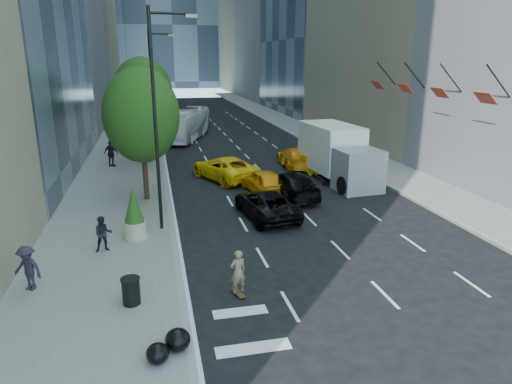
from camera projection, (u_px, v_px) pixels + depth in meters
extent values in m
plane|color=black|center=(318.00, 252.00, 19.62)|extent=(160.00, 160.00, 0.00)
cube|color=slate|center=(129.00, 140.00, 45.74)|extent=(6.00, 120.00, 0.15)
cube|color=slate|center=(309.00, 133.00, 49.78)|extent=(4.00, 120.00, 0.15)
cylinder|color=black|center=(155.00, 124.00, 20.52)|extent=(0.16, 0.16, 10.00)
cylinder|color=black|center=(170.00, 13.00, 19.38)|extent=(1.80, 0.12, 0.12)
cube|color=#99998C|center=(191.00, 16.00, 19.60)|extent=(0.50, 0.22, 0.15)
cylinder|color=black|center=(152.00, 94.00, 37.35)|extent=(0.16, 0.16, 10.00)
cylinder|color=black|center=(160.00, 34.00, 36.21)|extent=(1.80, 0.12, 0.12)
cube|color=#99998C|center=(171.00, 35.00, 36.43)|extent=(0.50, 0.22, 0.15)
cylinder|color=black|center=(145.00, 173.00, 26.02)|extent=(0.30, 0.30, 3.15)
ellipsoid|color=#183C10|center=(141.00, 115.00, 25.10)|extent=(4.20, 4.20, 5.25)
cylinder|color=black|center=(146.00, 141.00, 35.34)|extent=(0.30, 0.30, 3.38)
ellipsoid|color=#183C10|center=(143.00, 95.00, 34.35)|extent=(4.50, 4.50, 5.62)
cylinder|color=black|center=(147.00, 122.00, 47.56)|extent=(0.30, 0.30, 2.93)
ellipsoid|color=#183C10|center=(145.00, 92.00, 46.70)|extent=(3.90, 3.90, 4.88)
cylinder|color=black|center=(153.00, 103.00, 54.89)|extent=(0.14, 0.14, 5.20)
imported|color=black|center=(152.00, 90.00, 54.43)|extent=(2.48, 0.53, 1.00)
cylinder|color=black|center=(498.00, 81.00, 23.79)|extent=(1.75, 0.08, 1.75)
cube|color=#AE3D28|center=(485.00, 98.00, 23.89)|extent=(0.64, 1.30, 0.64)
cylinder|color=black|center=(451.00, 78.00, 27.53)|extent=(1.75, 0.08, 1.75)
cube|color=#AE3D28|center=(440.00, 92.00, 27.63)|extent=(0.64, 1.30, 0.64)
cylinder|color=black|center=(415.00, 75.00, 31.27)|extent=(1.75, 0.08, 1.75)
cube|color=#AE3D28|center=(405.00, 88.00, 31.37)|extent=(0.64, 1.30, 0.64)
cylinder|color=black|center=(386.00, 74.00, 35.01)|extent=(1.75, 0.08, 1.75)
cube|color=#AE3D28|center=(378.00, 85.00, 35.11)|extent=(0.64, 1.30, 0.64)
imported|color=#796A4B|center=(238.00, 274.00, 15.84)|extent=(0.65, 0.51, 1.59)
imported|color=black|center=(266.00, 204.00, 23.76)|extent=(2.90, 5.27, 1.40)
imported|color=black|center=(291.00, 185.00, 27.14)|extent=(2.61, 5.44, 1.53)
imported|color=#FF9B0D|center=(264.00, 181.00, 27.98)|extent=(2.46, 4.56, 1.47)
imported|color=yellow|center=(306.00, 162.00, 33.41)|extent=(2.91, 4.38, 1.36)
imported|color=yellow|center=(225.00, 168.00, 31.13)|extent=(4.61, 6.21, 1.57)
imported|color=#FF9B0D|center=(296.00, 157.00, 34.73)|extent=(2.32, 5.17, 1.47)
imported|color=white|center=(187.00, 124.00, 46.44)|extent=(5.87, 10.99, 3.00)
cube|color=white|center=(331.00, 147.00, 31.53)|extent=(3.15, 5.45, 3.08)
cube|color=gray|center=(358.00, 171.00, 28.20)|extent=(2.80, 2.48, 2.62)
cylinder|color=black|center=(344.00, 186.00, 27.65)|extent=(0.49, 1.17, 1.14)
cylinder|color=black|center=(378.00, 183.00, 28.34)|extent=(0.49, 1.17, 1.14)
cylinder|color=black|center=(304.00, 164.00, 33.29)|extent=(0.49, 1.17, 1.14)
cylinder|color=black|center=(333.00, 162.00, 33.98)|extent=(0.49, 1.17, 1.14)
imported|color=black|center=(103.00, 234.00, 19.14)|extent=(0.83, 0.69, 1.54)
imported|color=black|center=(111.00, 154.00, 34.05)|extent=(1.25, 1.02, 1.99)
imported|color=#2A2030|center=(27.00, 268.00, 15.90)|extent=(1.24, 1.06, 1.66)
cylinder|color=black|center=(131.00, 292.00, 15.09)|extent=(0.59, 0.59, 0.89)
cylinder|color=#B5AA96|center=(135.00, 230.00, 20.64)|extent=(0.99, 0.99, 0.79)
cone|color=#183C10|center=(133.00, 205.00, 20.30)|extent=(0.89, 0.89, 1.58)
ellipsoid|color=black|center=(178.00, 340.00, 12.75)|extent=(0.72, 0.79, 0.61)
ellipsoid|color=black|center=(158.00, 353.00, 12.22)|extent=(0.63, 0.69, 0.54)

